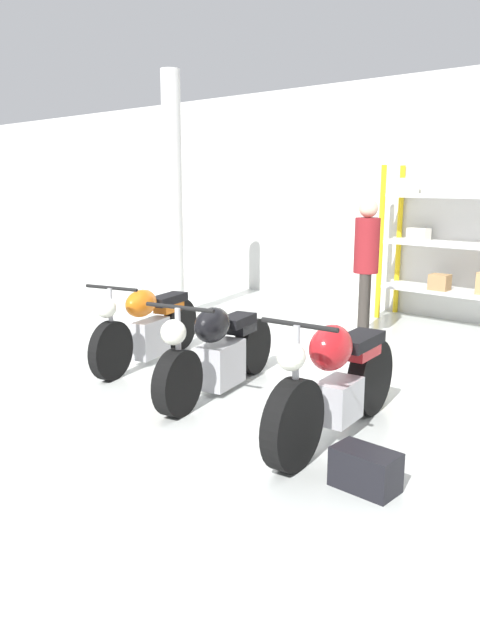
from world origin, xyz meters
TOP-DOWN VIEW (x-y plane):
  - ground_plane at (0.00, 0.00)m, footprint 30.00×30.00m
  - back_wall at (0.00, 4.91)m, footprint 30.00×0.08m
  - support_pillar at (-3.02, 2.18)m, footprint 0.28×0.28m
  - motorcycle_orange at (-1.36, 0.32)m, footprint 0.83×1.94m
  - motorcycle_black at (-0.05, 0.14)m, footprint 0.84×2.02m
  - motorcycle_red at (1.43, -0.01)m, footprint 0.61×2.04m
  - person_browsing at (-0.16, 2.95)m, footprint 0.42×0.42m
  - toolbox at (2.08, -0.58)m, footprint 0.44×0.26m

SIDE VIEW (x-z plane):
  - ground_plane at x=0.00m, z-range 0.00..0.00m
  - toolbox at x=2.08m, z-range 0.00..0.28m
  - motorcycle_black at x=-0.05m, z-range -0.08..0.91m
  - motorcycle_orange at x=-1.36m, z-range -0.05..0.94m
  - motorcycle_red at x=1.43m, z-range -0.07..1.02m
  - person_browsing at x=-0.16m, z-range 0.17..2.00m
  - back_wall at x=0.00m, z-range 0.00..3.60m
  - support_pillar at x=-3.02m, z-range 0.00..3.60m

